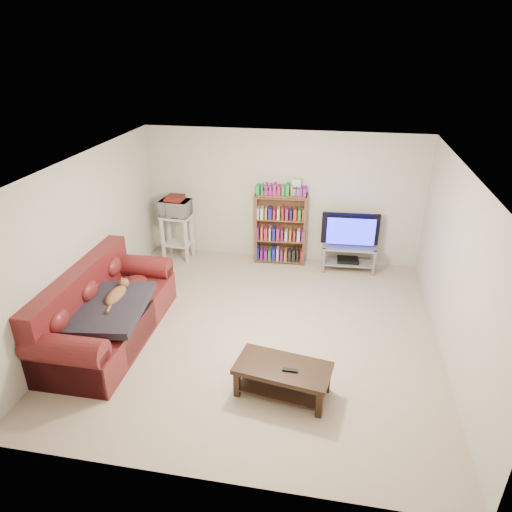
% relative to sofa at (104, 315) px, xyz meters
% --- Properties ---
extents(floor, '(5.00, 5.00, 0.00)m').
position_rel_sofa_xyz_m(floor, '(2.08, 0.50, -0.35)').
color(floor, '#C7B094').
rests_on(floor, ground).
extents(ceiling, '(5.00, 5.00, 0.00)m').
position_rel_sofa_xyz_m(ceiling, '(2.08, 0.50, 2.05)').
color(ceiling, white).
rests_on(ceiling, ground).
extents(wall_back, '(5.00, 0.00, 5.00)m').
position_rel_sofa_xyz_m(wall_back, '(2.08, 3.00, 0.85)').
color(wall_back, beige).
rests_on(wall_back, ground).
extents(wall_front, '(5.00, 0.00, 5.00)m').
position_rel_sofa_xyz_m(wall_front, '(2.08, -2.00, 0.85)').
color(wall_front, beige).
rests_on(wall_front, ground).
extents(wall_left, '(0.00, 5.00, 5.00)m').
position_rel_sofa_xyz_m(wall_left, '(-0.42, 0.50, 0.85)').
color(wall_left, beige).
rests_on(wall_left, ground).
extents(wall_right, '(0.00, 5.00, 5.00)m').
position_rel_sofa_xyz_m(wall_right, '(4.58, 0.50, 0.85)').
color(wall_right, beige).
rests_on(wall_right, ground).
extents(sofa, '(1.04, 2.39, 1.02)m').
position_rel_sofa_xyz_m(sofa, '(0.00, 0.00, 0.00)').
color(sofa, maroon).
rests_on(sofa, floor).
extents(blanket, '(1.02, 1.27, 0.20)m').
position_rel_sofa_xyz_m(blanket, '(0.19, -0.16, 0.24)').
color(blanket, '#242129').
rests_on(blanket, sofa).
extents(cat, '(0.26, 0.65, 0.20)m').
position_rel_sofa_xyz_m(cat, '(0.19, 0.05, 0.30)').
color(cat, brown).
rests_on(cat, sofa).
extents(coffee_table, '(1.17, 0.72, 0.40)m').
position_rel_sofa_xyz_m(coffee_table, '(2.58, -0.70, -0.07)').
color(coffee_table, black).
rests_on(coffee_table, floor).
extents(remote, '(0.18, 0.05, 0.02)m').
position_rel_sofa_xyz_m(remote, '(2.67, -0.76, 0.06)').
color(remote, black).
rests_on(remote, coffee_table).
extents(tv_stand, '(0.96, 0.47, 0.47)m').
position_rel_sofa_xyz_m(tv_stand, '(3.34, 2.69, -0.03)').
color(tv_stand, '#999EA3').
rests_on(tv_stand, floor).
extents(television, '(1.01, 0.18, 0.58)m').
position_rel_sofa_xyz_m(television, '(3.34, 2.69, 0.41)').
color(television, black).
rests_on(television, tv_stand).
extents(dvd_player, '(0.39, 0.28, 0.06)m').
position_rel_sofa_xyz_m(dvd_player, '(3.34, 2.69, -0.16)').
color(dvd_player, black).
rests_on(dvd_player, tv_stand).
extents(bookshelf, '(0.93, 0.33, 1.32)m').
position_rel_sofa_xyz_m(bookshelf, '(2.09, 2.80, 0.33)').
color(bookshelf, brown).
rests_on(bookshelf, floor).
extents(shelf_clutter, '(0.68, 0.23, 0.28)m').
position_rel_sofa_xyz_m(shelf_clutter, '(2.18, 2.82, 1.08)').
color(shelf_clutter, silver).
rests_on(shelf_clutter, bookshelf).
extents(microwave_stand, '(0.56, 0.42, 0.87)m').
position_rel_sofa_xyz_m(microwave_stand, '(0.18, 2.59, 0.20)').
color(microwave_stand, silver).
rests_on(microwave_stand, floor).
extents(microwave, '(0.55, 0.39, 0.29)m').
position_rel_sofa_xyz_m(microwave, '(0.18, 2.59, 0.66)').
color(microwave, silver).
rests_on(microwave, microwave_stand).
extents(game_boxes, '(0.33, 0.29, 0.05)m').
position_rel_sofa_xyz_m(game_boxes, '(0.18, 2.59, 0.83)').
color(game_boxes, maroon).
rests_on(game_boxes, microwave).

